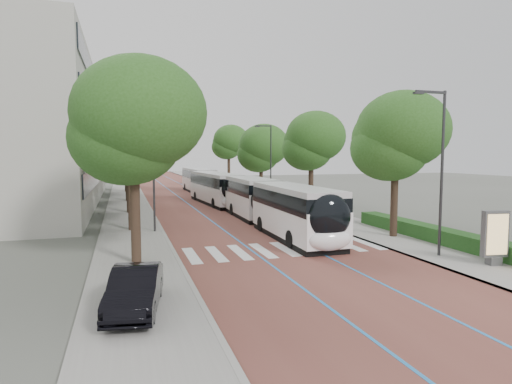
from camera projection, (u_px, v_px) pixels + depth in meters
ground at (288, 254)px, 21.93m from camera, size 160.00×160.00×0.00m
road at (182, 191)px, 59.95m from camera, size 11.00×140.00×0.02m
sidewalk_left at (127, 192)px, 57.70m from camera, size 4.00×140.00×0.12m
sidewalk_right at (234, 189)px, 62.18m from camera, size 4.00×140.00×0.12m
kerb_left at (141, 192)px, 58.27m from camera, size 0.20×140.00×0.14m
kerb_right at (221, 190)px, 61.61m from camera, size 0.20×140.00×0.14m
zebra_crossing at (285, 249)px, 22.94m from camera, size 10.55×3.60×0.01m
lane_line_left at (171, 191)px, 59.47m from camera, size 0.12×126.00×0.01m
lane_line_right at (194, 190)px, 60.42m from camera, size 0.12×126.00×0.01m
office_building at (0, 135)px, 42.12m from camera, size 18.11×40.00×14.00m
hedge at (435, 234)px, 24.60m from camera, size 1.20×14.00×0.80m
streetlight_near at (439, 160)px, 20.63m from camera, size 1.82×0.20×8.00m
streetlight_far at (269, 157)px, 44.39m from camera, size 1.82×0.20×8.00m
lamp_post_left at (154, 170)px, 27.35m from camera, size 0.14×0.14×8.00m
trees_left at (127, 139)px, 42.13m from camera, size 6.46×60.73×9.45m
trees_right at (278, 146)px, 44.91m from camera, size 5.88×47.42×9.06m
lead_bus at (274, 205)px, 29.19m from camera, size 2.74×18.43×3.20m
bus_queued_0 at (216, 188)px, 43.73m from camera, size 3.33×12.54×3.20m
bus_queued_1 at (199, 181)px, 57.02m from camera, size 2.76×12.44×3.20m
ad_panel at (495, 237)px, 19.15m from camera, size 1.22×0.54×2.46m
parked_car at (135, 289)px, 13.57m from camera, size 2.11×4.35×1.38m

